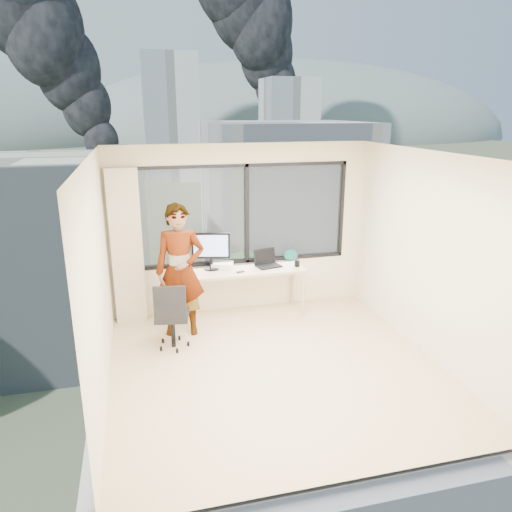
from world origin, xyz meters
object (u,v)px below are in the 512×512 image
object	(u,v)px
chair	(172,314)
game_console	(223,265)
laptop	(268,259)
monitor	(211,251)
person	(180,271)
handbag	(291,255)
desk	(246,292)

from	to	relation	value
chair	game_console	xyz separation A→B (m)	(0.86, 0.98, 0.31)
laptop	monitor	bearing A→B (deg)	160.81
laptop	person	bearing A→B (deg)	-176.23
person	handbag	world-z (taller)	person
desk	monitor	world-z (taller)	monitor
person	desk	bearing A→B (deg)	28.36
game_console	handbag	bearing A→B (deg)	23.75
desk	handbag	distance (m)	0.96
monitor	desk	bearing A→B (deg)	-0.11
chair	game_console	bearing A→B (deg)	58.29
person	monitor	size ratio (longest dim) A/B	3.25
desk	laptop	bearing A→B (deg)	3.89
desk	person	world-z (taller)	person
desk	person	bearing A→B (deg)	-158.72
handbag	laptop	bearing A→B (deg)	-157.24
game_console	handbag	distance (m)	1.13
chair	handbag	xyz separation A→B (m)	(1.98, 1.05, 0.37)
chair	handbag	distance (m)	2.27
desk	laptop	distance (m)	0.62
desk	chair	bearing A→B (deg)	-145.80
desk	monitor	size ratio (longest dim) A/B	3.12
desk	game_console	xyz separation A→B (m)	(-0.32, 0.17, 0.41)
game_console	person	bearing A→B (deg)	-120.43
person	monitor	bearing A→B (deg)	52.05
handbag	monitor	bearing A→B (deg)	-178.42
chair	monitor	xyz separation A→B (m)	(0.68, 0.92, 0.56)
desk	handbag	size ratio (longest dim) A/B	7.35
monitor	laptop	size ratio (longest dim) A/B	1.50
chair	laptop	world-z (taller)	laptop
desk	game_console	bearing A→B (deg)	151.76
desk	chair	size ratio (longest dim) A/B	1.88
game_console	chair	bearing A→B (deg)	-111.13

